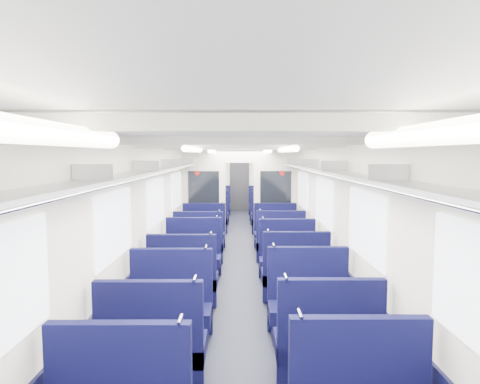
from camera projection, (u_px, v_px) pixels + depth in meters
floor at (240, 276)px, 7.64m from camera, size 2.80×18.00×0.01m
ceiling at (240, 146)px, 7.43m from camera, size 2.80×18.00×0.01m
wall_left at (162, 212)px, 7.54m from camera, size 0.02×18.00×2.35m
dado_left at (163, 257)px, 7.61m from camera, size 0.03×17.90×0.70m
wall_right at (318, 212)px, 7.54m from camera, size 0.02×18.00×2.35m
dado_right at (316, 257)px, 7.61m from camera, size 0.03×17.90×0.70m
wall_far at (239, 181)px, 16.50m from camera, size 2.80×0.02×2.35m
luggage_rack_left at (171, 167)px, 7.46m from camera, size 0.36×17.40×0.18m
luggage_rack_right at (308, 167)px, 7.47m from camera, size 0.36×17.40×0.18m
windows at (240, 201)px, 7.06m from camera, size 2.78×15.60×0.75m
ceiling_fittings at (240, 149)px, 7.18m from camera, size 2.70×16.06×0.11m
end_door at (239, 185)px, 16.46m from camera, size 0.75×0.06×2.00m
bulkhead at (240, 194)px, 10.28m from camera, size 2.80×0.10×2.35m
seat_8 at (153, 352)px, 3.97m from camera, size 0.99×0.55×1.11m
seat_9 at (327, 349)px, 4.03m from camera, size 0.99×0.55×1.11m
seat_10 at (170, 312)px, 4.98m from camera, size 0.99×0.55×1.11m
seat_11 at (309, 309)px, 5.08m from camera, size 0.99×0.55×1.11m
seat_12 at (183, 282)px, 6.15m from camera, size 0.99×0.55×1.11m
seat_13 at (295, 278)px, 6.36m from camera, size 0.99×0.55×1.11m
seat_14 at (193, 260)px, 7.47m from camera, size 0.99×0.55×1.11m
seat_15 at (288, 262)px, 7.31m from camera, size 0.99×0.55×1.11m
seat_16 at (199, 247)px, 8.53m from camera, size 0.99×0.55×1.11m
seat_17 at (280, 245)px, 8.64m from camera, size 0.99×0.55×1.11m
seat_18 at (204, 235)px, 9.69m from camera, size 0.99×0.55×1.11m
seat_19 at (276, 235)px, 9.71m from camera, size 0.99×0.55×1.11m
seat_20 at (210, 221)px, 11.79m from camera, size 0.99×0.55×1.11m
seat_21 at (269, 222)px, 11.67m from camera, size 0.99×0.55×1.11m
seat_22 at (213, 215)px, 12.97m from camera, size 0.99×0.55×1.11m
seat_23 at (267, 215)px, 12.87m from camera, size 0.99×0.55×1.11m
seat_24 at (214, 211)px, 13.90m from camera, size 0.99×0.55×1.11m
seat_25 at (264, 210)px, 14.04m from camera, size 0.99×0.55×1.11m
seat_26 at (217, 206)px, 15.23m from camera, size 0.99×0.55×1.11m
seat_27 at (262, 206)px, 15.16m from camera, size 0.99×0.55×1.11m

